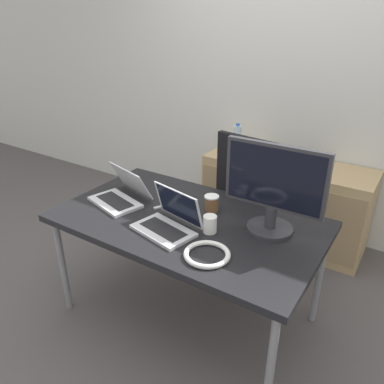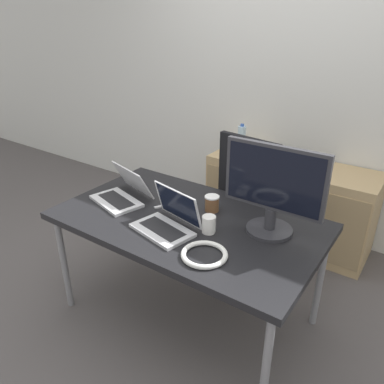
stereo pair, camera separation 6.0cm
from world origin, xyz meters
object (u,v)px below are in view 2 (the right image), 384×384
Objects in this scene: monitor at (273,189)px; coffee_cup_brown at (212,203)px; laptop_left at (122,194)px; mouse at (208,219)px; coffee_cup_white at (209,224)px; laptop_right at (168,221)px; cable_coil at (204,254)px; office_chair at (259,221)px; cabinet_left at (238,190)px; water_bottle at (241,140)px; cabinet_right at (346,219)px.

monitor reaches higher than coffee_cup_brown.
monitor is (0.92, 0.18, 0.21)m from laptop_left.
coffee_cup_white reaches higher than mouse.
coffee_cup_brown is at bearing 74.61° from laptop_right.
cable_coil is (0.17, -0.30, -0.00)m from mouse.
office_chair is 1.02m from laptop_left.
water_bottle reaches higher than cabinet_left.
office_chair is 0.73m from mouse.
coffee_cup_white is (0.66, -0.02, 0.00)m from laptop_left.
coffee_cup_white is (0.49, -1.28, 0.41)m from cabinet_left.
monitor is at bearing -3.44° from coffee_cup_brown.
monitor is 0.43m from coffee_cup_brown.
monitor is 5.66× the size of coffee_cup_brown.
cabinet_left is 1.33m from laptop_left.
laptop_left is 3.92× the size of coffee_cup_white.
cabinet_left is at bearing 130.55° from office_chair.
coffee_cup_white is 0.25m from coffee_cup_brown.
cabinet_right is 1.73m from laptop_left.
cabinet_right is 1.29× the size of monitor.
office_chair is 1.02m from cable_coil.
cabinet_right is 3.04× the size of cable_coil.
monitor is at bearing 16.74° from mouse.
mouse is at bearing 54.96° from laptop_right.
cabinet_left is 2.75× the size of water_bottle.
laptop_left reaches higher than cabinet_right.
office_chair is at bearing -49.45° from cabinet_left.
laptop_right is at bearing -78.38° from cabinet_left.
laptop_left is at bearing -159.70° from coffee_cup_brown.
cable_coil is (-0.16, -0.40, -0.24)m from monitor.
laptop_right reaches higher than cabinet_right.
mouse is at bearing -68.31° from coffee_cup_brown.
coffee_cup_brown is at bearing -97.90° from office_chair.
cabinet_left is 7.25× the size of coffee_cup_white.
mouse is 0.12m from coffee_cup_white.
mouse is at bearing 119.96° from cable_coil.
office_chair is at bearing 50.19° from laptop_left.
coffee_cup_white is (-0.26, -0.19, -0.20)m from monitor.
laptop_right is 5.67× the size of mouse.
cabinet_right is at bearing 48.63° from laptop_left.
laptop_left is 5.78× the size of mouse.
monitor reaches higher than cabinet_left.
office_chair is at bearing -49.57° from water_bottle.
cabinet_left is at bearing 124.68° from monitor.
water_bottle is 1.12m from coffee_cup_brown.
laptop_right is (0.45, -0.11, 0.00)m from laptop_left.
laptop_right is 3.84× the size of coffee_cup_white.
mouse is (0.59, 0.08, -0.03)m from laptop_left.
cable_coil is at bearing -103.16° from cabinet_right.
mouse is (-0.52, -1.18, 0.38)m from cabinet_right.
coffee_cup_white is at bearing -109.45° from cabinet_right.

